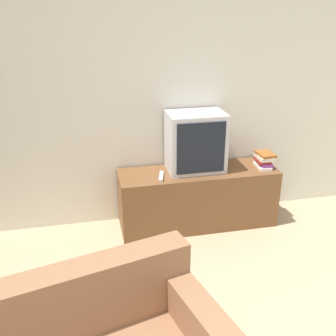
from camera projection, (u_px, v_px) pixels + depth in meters
The scene contains 5 objects.
wall_back at pixel (164, 86), 3.53m from camera, with size 9.00×0.06×2.60m.
tv_stand at pixel (197, 198), 3.74m from camera, with size 1.47×0.44×0.56m.
television at pixel (196, 142), 3.56m from camera, with size 0.51×0.36×0.54m.
book_stack at pixel (264, 160), 3.69m from camera, with size 0.16×0.23×0.14m.
remote_on_stand at pixel (161, 176), 3.48m from camera, with size 0.08×0.20×0.02m.
Camera 1 is at (-0.72, -0.44, 1.99)m, focal length 42.00 mm.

